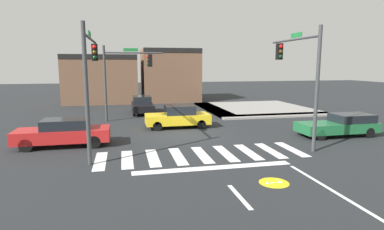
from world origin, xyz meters
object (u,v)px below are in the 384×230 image
object	(u,v)px
car_green	(341,125)
car_black	(142,105)
car_yellow	(178,117)
traffic_signal_northwest	(125,70)
car_red	(64,132)
traffic_signal_southeast	(299,66)
traffic_signal_southwest	(90,67)

from	to	relation	value
car_green	car_black	distance (m)	16.33
car_yellow	car_green	xyz separation A→B (m)	(9.19, -4.68, -0.08)
car_black	traffic_signal_northwest	bearing A→B (deg)	-21.20
car_black	car_red	distance (m)	11.99
traffic_signal_southeast	car_red	xyz separation A→B (m)	(-12.30, 2.01, -3.44)
traffic_signal_northwest	car_black	bearing A→B (deg)	68.80
traffic_signal_southwest	car_red	distance (m)	4.03
car_yellow	car_red	xyz separation A→B (m)	(-6.76, -3.78, -0.00)
car_yellow	car_green	size ratio (longest dim) A/B	0.92
car_yellow	car_red	distance (m)	7.75
traffic_signal_southwest	car_red	size ratio (longest dim) A/B	1.26
traffic_signal_southwest	car_black	bearing A→B (deg)	-14.26
traffic_signal_southwest	traffic_signal_southeast	bearing A→B (deg)	-93.65
car_yellow	car_green	distance (m)	10.31
car_green	car_red	distance (m)	15.98
car_green	car_red	size ratio (longest dim) A/B	0.99
car_black	car_red	world-z (taller)	car_black
car_red	traffic_signal_northwest	bearing A→B (deg)	-114.54
traffic_signal_southwest	car_black	world-z (taller)	traffic_signal_southwest
traffic_signal_southeast	car_red	world-z (taller)	traffic_signal_southeast
car_yellow	car_green	bearing A→B (deg)	-26.98
traffic_signal_southeast	traffic_signal_southwest	xyz separation A→B (m)	(-10.66, 0.68, -0.01)
traffic_signal_southwest	traffic_signal_northwest	bearing A→B (deg)	-11.19
traffic_signal_northwest	car_red	distance (m)	8.66
traffic_signal_southeast	traffic_signal_northwest	world-z (taller)	traffic_signal_southeast
car_red	traffic_signal_southwest	bearing A→B (deg)	140.81
car_green	car_black	xyz separation A→B (m)	(-11.18, 11.90, 0.06)
traffic_signal_southwest	car_yellow	world-z (taller)	traffic_signal_southwest
traffic_signal_southeast	traffic_signal_northwest	size ratio (longest dim) A/B	1.07
traffic_signal_southeast	car_black	xyz separation A→B (m)	(-7.53, 13.01, -3.45)
traffic_signal_southeast	traffic_signal_southwest	distance (m)	10.69
traffic_signal_southeast	traffic_signal_southwest	bearing A→B (deg)	86.35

